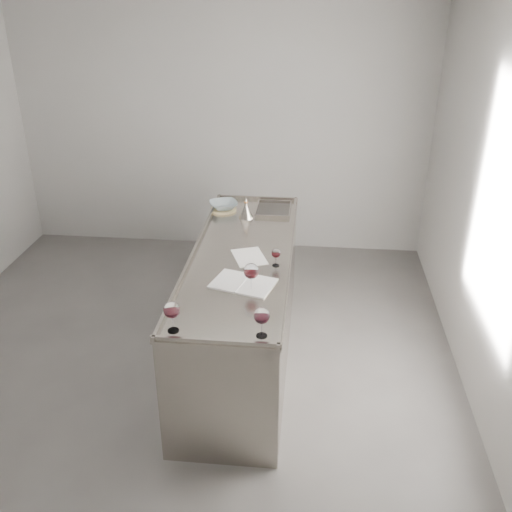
# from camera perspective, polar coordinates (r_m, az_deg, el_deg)

# --- Properties ---
(room_shell) EXTENTS (4.54, 5.04, 2.84)m
(room_shell) POSITION_cam_1_polar(r_m,az_deg,el_deg) (3.99, -9.25, 4.58)
(room_shell) COLOR #4F4C4A
(room_shell) RESTS_ON ground
(counter) EXTENTS (0.77, 2.42, 0.97)m
(counter) POSITION_cam_1_polar(r_m,az_deg,el_deg) (4.58, -1.39, -5.06)
(counter) COLOR gray
(counter) RESTS_ON ground
(wine_glass_left) EXTENTS (0.10, 0.10, 0.20)m
(wine_glass_left) POSITION_cam_1_polar(r_m,az_deg,el_deg) (3.41, -8.42, -5.43)
(wine_glass_left) COLOR white
(wine_glass_left) RESTS_ON counter
(wine_glass_middle) EXTENTS (0.10, 0.10, 0.20)m
(wine_glass_middle) POSITION_cam_1_polar(r_m,az_deg,el_deg) (3.79, -0.48, -1.59)
(wine_glass_middle) COLOR white
(wine_glass_middle) RESTS_ON counter
(wine_glass_right) EXTENTS (0.10, 0.10, 0.19)m
(wine_glass_right) POSITION_cam_1_polar(r_m,az_deg,el_deg) (3.33, 0.58, -6.07)
(wine_glass_right) COLOR white
(wine_glass_right) RESTS_ON counter
(wine_glass_small) EXTENTS (0.07, 0.07, 0.14)m
(wine_glass_small) POSITION_cam_1_polar(r_m,az_deg,el_deg) (4.14, 2.01, 0.22)
(wine_glass_small) COLOR white
(wine_glass_small) RESTS_ON counter
(notebook) EXTENTS (0.48, 0.39, 0.02)m
(notebook) POSITION_cam_1_polar(r_m,az_deg,el_deg) (3.93, -1.29, -2.75)
(notebook) COLOR white
(notebook) RESTS_ON counter
(loose_paper_top) EXTENTS (0.32, 0.37, 0.00)m
(loose_paper_top) POSITION_cam_1_polar(r_m,az_deg,el_deg) (4.31, -0.67, -0.09)
(loose_paper_top) COLOR white
(loose_paper_top) RESTS_ON counter
(trivet) EXTENTS (0.25, 0.25, 0.02)m
(trivet) POSITION_cam_1_polar(r_m,az_deg,el_deg) (5.19, -3.25, 4.69)
(trivet) COLOR #D4C189
(trivet) RESTS_ON counter
(ceramic_bowl) EXTENTS (0.32, 0.32, 0.06)m
(ceramic_bowl) POSITION_cam_1_polar(r_m,az_deg,el_deg) (5.17, -3.26, 5.11)
(ceramic_bowl) COLOR gray
(ceramic_bowl) RESTS_ON trivet
(wine_funnel) EXTENTS (0.13, 0.13, 0.19)m
(wine_funnel) POSITION_cam_1_polar(r_m,az_deg,el_deg) (4.99, -1.00, 4.46)
(wine_funnel) COLOR #A49B92
(wine_funnel) RESTS_ON counter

